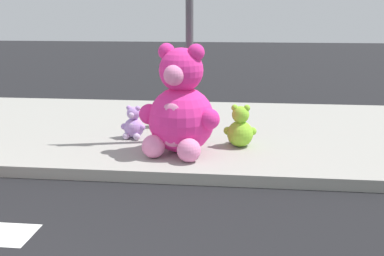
% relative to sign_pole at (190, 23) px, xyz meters
% --- Properties ---
extents(sidewalk, '(28.00, 4.40, 0.15)m').
position_rel_sign_pole_xyz_m(sidewalk, '(-1.00, 0.80, -1.77)').
color(sidewalk, '#9E9B93').
rests_on(sidewalk, ground_plane).
extents(sign_pole, '(0.56, 0.11, 3.20)m').
position_rel_sign_pole_xyz_m(sign_pole, '(0.00, 0.00, 0.00)').
color(sign_pole, '#4C4C51').
rests_on(sign_pole, sidewalk).
extents(plush_pink_large, '(1.11, 1.03, 1.46)m').
position_rel_sign_pole_xyz_m(plush_pink_large, '(-0.06, -0.59, -1.11)').
color(plush_pink_large, '#F22D93').
rests_on(plush_pink_large, sidewalk).
extents(plush_lime, '(0.47, 0.41, 0.61)m').
position_rel_sign_pole_xyz_m(plush_lime, '(0.74, -0.20, -1.46)').
color(plush_lime, '#8CD133').
rests_on(plush_lime, sidewalk).
extents(plush_red, '(0.34, 0.35, 0.48)m').
position_rel_sign_pole_xyz_m(plush_red, '(-0.58, 0.74, -1.51)').
color(plush_red, red).
rests_on(plush_red, sidewalk).
extents(plush_lavender, '(0.38, 0.34, 0.50)m').
position_rel_sign_pole_xyz_m(plush_lavender, '(-0.86, 0.06, -1.50)').
color(plush_lavender, '#B28CD8').
rests_on(plush_lavender, sidewalk).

